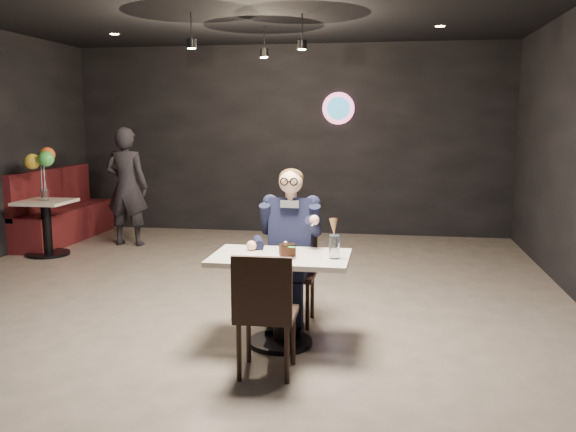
% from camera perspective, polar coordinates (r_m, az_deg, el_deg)
% --- Properties ---
extents(floor, '(9.00, 9.00, 0.00)m').
position_cam_1_polar(floor, '(5.76, -7.36, -9.55)').
color(floor, gray).
rests_on(floor, ground).
extents(wall_sign, '(0.50, 0.06, 0.50)m').
position_cam_1_polar(wall_sign, '(9.72, 4.74, 10.01)').
color(wall_sign, pink).
rests_on(wall_sign, floor).
extents(pendant_lights, '(1.40, 1.20, 0.36)m').
position_cam_1_polar(pendant_lights, '(7.47, -3.22, 17.12)').
color(pendant_lights, black).
rests_on(pendant_lights, floor).
extents(main_table, '(1.10, 0.70, 0.75)m').
position_cam_1_polar(main_table, '(4.99, -0.70, -7.89)').
color(main_table, white).
rests_on(main_table, floor).
extents(chair_far, '(0.42, 0.46, 0.92)m').
position_cam_1_polar(chair_far, '(5.49, 0.31, -5.39)').
color(chair_far, black).
rests_on(chair_far, floor).
extents(chair_near, '(0.43, 0.47, 0.92)m').
position_cam_1_polar(chair_near, '(4.43, -2.00, -8.93)').
color(chair_near, black).
rests_on(chair_near, floor).
extents(seated_man, '(0.60, 0.80, 1.44)m').
position_cam_1_polar(seated_man, '(5.43, 0.31, -2.73)').
color(seated_man, black).
rests_on(seated_man, floor).
extents(dessert_plate, '(0.22, 0.22, 0.01)m').
position_cam_1_polar(dessert_plate, '(4.84, -0.51, -3.75)').
color(dessert_plate, white).
rests_on(dessert_plate, main_table).
extents(cake_slice, '(0.15, 0.13, 0.08)m').
position_cam_1_polar(cake_slice, '(4.81, -0.06, -3.23)').
color(cake_slice, black).
rests_on(cake_slice, dessert_plate).
extents(mint_leaf, '(0.07, 0.04, 0.01)m').
position_cam_1_polar(mint_leaf, '(4.75, 0.36, -2.92)').
color(mint_leaf, green).
rests_on(mint_leaf, cake_slice).
extents(sundae_glass, '(0.08, 0.08, 0.18)m').
position_cam_1_polar(sundae_glass, '(4.77, 4.35, -2.90)').
color(sundae_glass, silver).
rests_on(sundae_glass, main_table).
extents(wafer_cone, '(0.08, 0.08, 0.14)m').
position_cam_1_polar(wafer_cone, '(4.73, 4.31, -1.07)').
color(wafer_cone, '#B87A4B').
rests_on(wafer_cone, sundae_glass).
extents(booth_bench, '(0.55, 2.18, 1.09)m').
position_cam_1_polar(booth_bench, '(9.85, -20.22, 0.98)').
color(booth_bench, '#3F0D17').
rests_on(booth_bench, floor).
extents(side_table, '(0.65, 0.65, 0.82)m').
position_cam_1_polar(side_table, '(8.86, -21.65, -0.83)').
color(side_table, white).
rests_on(side_table, floor).
extents(balloon_vase, '(0.10, 0.10, 0.15)m').
position_cam_1_polar(balloon_vase, '(8.81, -21.81, 1.85)').
color(balloon_vase, silver).
rests_on(balloon_vase, side_table).
extents(balloon_bunch, '(0.38, 0.38, 0.62)m').
position_cam_1_polar(balloon_bunch, '(8.77, -21.96, 4.34)').
color(balloon_bunch, yellow).
rests_on(balloon_bunch, balloon_vase).
extents(passerby, '(0.64, 0.42, 1.72)m').
position_cam_1_polar(passerby, '(9.17, -14.85, 2.67)').
color(passerby, black).
rests_on(passerby, floor).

